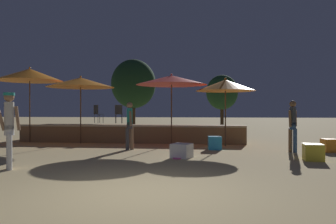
{
  "coord_description": "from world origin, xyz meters",
  "views": [
    {
      "loc": [
        1.22,
        -5.48,
        1.43
      ],
      "look_at": [
        0.0,
        4.8,
        1.38
      ],
      "focal_mm": 35.0,
      "sensor_mm": 36.0,
      "label": 1
    }
  ],
  "objects": [
    {
      "name": "background_tree_1",
      "position": [
        -4.21,
        18.39,
        3.4
      ],
      "size": [
        3.3,
        3.3,
        5.22
      ],
      "color": "#3D2B1C",
      "rests_on": "ground"
    },
    {
      "name": "person_0",
      "position": [
        -1.57,
        6.19,
        0.94
      ],
      "size": [
        0.29,
        0.49,
        1.73
      ],
      "rotation": [
        0.0,
        0.0,
        3.57
      ],
      "color": "#997051",
      "rests_on": "ground"
    },
    {
      "name": "patio_umbrella_2",
      "position": [
        1.96,
        7.76,
        2.43
      ],
      "size": [
        2.38,
        2.38,
        2.73
      ],
      "color": "brown",
      "rests_on": "ground"
    },
    {
      "name": "wooden_deck",
      "position": [
        -2.14,
        9.63,
        0.36
      ],
      "size": [
        10.01,
        2.67,
        0.79
      ],
      "color": "olive",
      "rests_on": "ground"
    },
    {
      "name": "cube_seat_2",
      "position": [
        0.47,
        4.35,
        0.21
      ],
      "size": [
        0.7,
        0.7,
        0.43
      ],
      "rotation": [
        0.0,
        0.0,
        -0.35
      ],
      "color": "white",
      "rests_on": "ground"
    },
    {
      "name": "patio_umbrella_3",
      "position": [
        -6.65,
        8.3,
        3.02
      ],
      "size": [
        2.9,
        2.9,
        3.37
      ],
      "color": "brown",
      "rests_on": "ground"
    },
    {
      "name": "background_tree_0",
      "position": [
        2.45,
        21.53,
        2.89
      ],
      "size": [
        2.57,
        2.57,
        4.32
      ],
      "color": "#3D2B1C",
      "rests_on": "ground"
    },
    {
      "name": "cube_seat_0",
      "position": [
        4.23,
        4.24,
        0.24
      ],
      "size": [
        0.56,
        0.56,
        0.47
      ],
      "rotation": [
        0.0,
        0.0,
        -0.1
      ],
      "color": "yellow",
      "rests_on": "ground"
    },
    {
      "name": "patio_umbrella_1",
      "position": [
        -0.25,
        8.09,
        2.69
      ],
      "size": [
        2.97,
        2.97,
        2.97
      ],
      "color": "brown",
      "rests_on": "ground"
    },
    {
      "name": "ground_plane",
      "position": [
        0.0,
        0.0,
        0.0
      ],
      "size": [
        120.0,
        120.0,
        0.0
      ],
      "primitive_type": "plane",
      "color": "tan"
    },
    {
      "name": "cube_seat_3",
      "position": [
        5.43,
        6.33,
        0.22
      ],
      "size": [
        0.54,
        0.54,
        0.45
      ],
      "rotation": [
        0.0,
        0.0,
        0.13
      ],
      "color": "orange",
      "rests_on": "ground"
    },
    {
      "name": "frisbee_disc",
      "position": [
        0.35,
        4.08,
        0.02
      ],
      "size": [
        0.25,
        0.25,
        0.03
      ],
      "color": "#E54C99",
      "rests_on": "ground"
    },
    {
      "name": "person_1",
      "position": [
        -3.53,
        1.91,
        1.09
      ],
      "size": [
        0.5,
        0.37,
        1.87
      ],
      "rotation": [
        0.0,
        0.0,
        5.3
      ],
      "color": "#997051",
      "rests_on": "ground"
    },
    {
      "name": "cube_seat_1",
      "position": [
        1.51,
        6.56,
        0.24
      ],
      "size": [
        0.5,
        0.5,
        0.48
      ],
      "rotation": [
        0.0,
        0.0,
        0.07
      ],
      "color": "#2D9EDB",
      "rests_on": "ground"
    },
    {
      "name": "bistro_chair_1",
      "position": [
        -3.08,
        10.19,
        1.34
      ],
      "size": [
        0.41,
        0.42,
        0.9
      ],
      "rotation": [
        0.0,
        0.0,
        3.33
      ],
      "color": "#2D3338",
      "rests_on": "wooden_deck"
    },
    {
      "name": "person_2",
      "position": [
        4.12,
        6.05,
        0.96
      ],
      "size": [
        0.38,
        0.38,
        1.76
      ],
      "rotation": [
        0.0,
        0.0,
        5.5
      ],
      "color": "brown",
      "rests_on": "ground"
    },
    {
      "name": "bistro_chair_0",
      "position": [
        -4.17,
        10.19,
        1.34
      ],
      "size": [
        0.48,
        0.48,
        0.9
      ],
      "rotation": [
        0.0,
        0.0,
        2.48
      ],
      "color": "#2D3338",
      "rests_on": "wooden_deck"
    },
    {
      "name": "patio_umbrella_0",
      "position": [
        -4.21,
        8.13,
        2.64
      ],
      "size": [
        2.89,
        2.89,
        2.93
      ],
      "color": "brown",
      "rests_on": "ground"
    }
  ]
}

